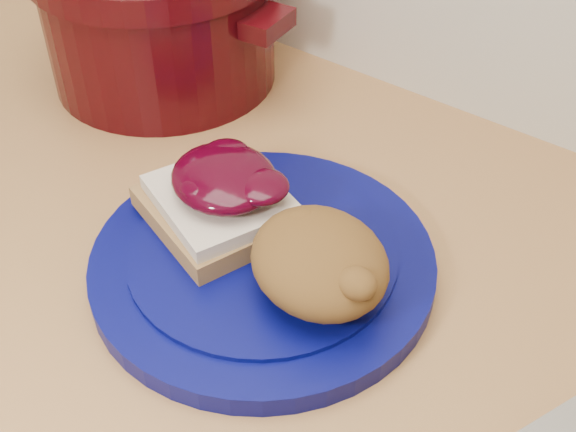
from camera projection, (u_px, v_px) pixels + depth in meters
The scene contains 5 objects.
plate at pixel (263, 262), 0.58m from camera, with size 0.27×0.27×0.02m, color #05084F.
sandwich at pixel (221, 196), 0.58m from camera, with size 0.14×0.13×0.06m.
stuffing_mound at pixel (319, 261), 0.52m from camera, with size 0.11×0.10×0.06m, color brown.
dutch_oven at pixel (160, 14), 0.77m from camera, with size 0.31×0.28×0.16m.
pepper_grinder at pixel (129, 9), 0.79m from camera, with size 0.07×0.07×0.13m.
Camera 1 is at (0.27, 1.18, 1.32)m, focal length 45.00 mm.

